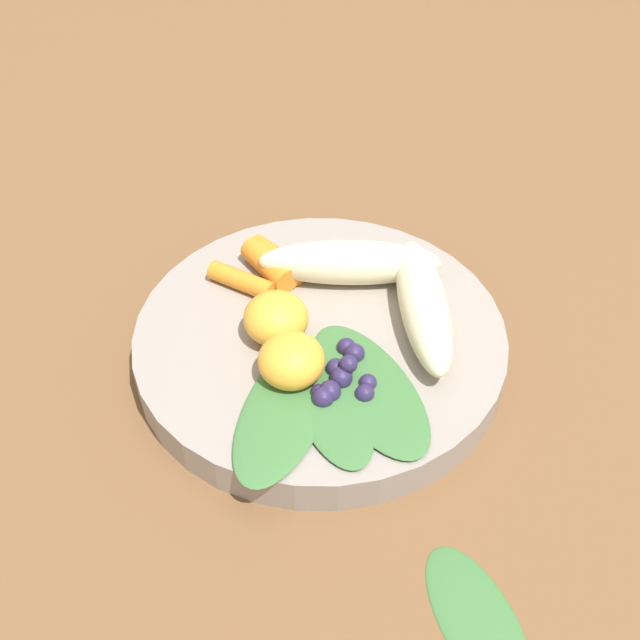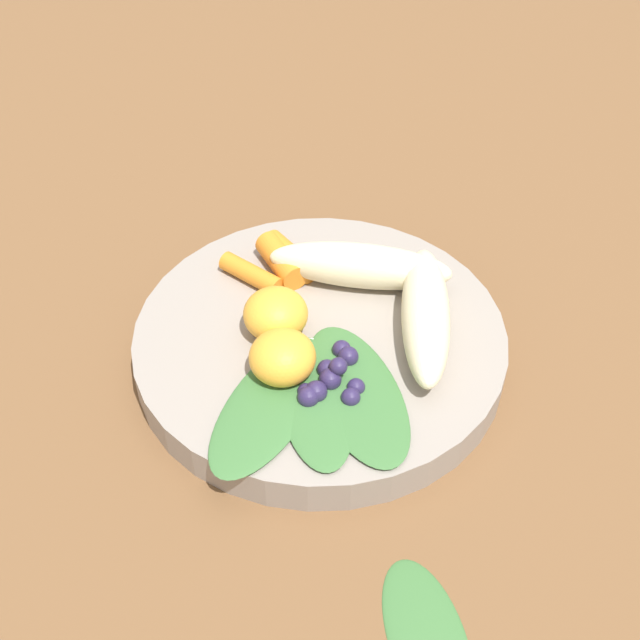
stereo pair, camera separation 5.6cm
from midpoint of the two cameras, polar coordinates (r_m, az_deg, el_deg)
The scene contains 15 objects.
ground_plane at distance 0.58m, azimuth -2.74°, elevation -2.65°, with size 2.40×2.40×0.00m, color brown.
bowl at distance 0.57m, azimuth -2.78°, elevation -1.77°, with size 0.26×0.26×0.03m, color gray.
banana_peeled_left at distance 0.59m, azimuth -0.61°, elevation 3.87°, with size 0.13×0.03×0.03m, color beige.
banana_peeled_right at distance 0.56m, azimuth 4.35°, elevation 0.95°, with size 0.13×0.03×0.03m, color beige.
orange_segment_near at distance 0.52m, azimuth -5.03°, elevation -2.96°, with size 0.04×0.04×0.03m, color #F4A833.
orange_segment_far at distance 0.55m, azimuth -5.95°, elevation -0.01°, with size 0.04×0.04×0.03m, color #F4A833.
carrot_front at distance 0.61m, azimuth -5.60°, elevation 4.05°, with size 0.02×0.02×0.05m, color orange.
carrot_mid_left at distance 0.60m, azimuth -6.16°, elevation 3.73°, with size 0.02×0.02×0.05m, color orange.
carrot_mid_right at distance 0.60m, azimuth -8.13°, elevation 2.59°, with size 0.01×0.01×0.05m, color orange.
blueberry_pile at distance 0.53m, azimuth -1.58°, elevation -3.96°, with size 0.06×0.05×0.02m.
coconut_shred_patch at distance 0.54m, azimuth -3.23°, elevation -3.24°, with size 0.04×0.04×0.00m, color white.
kale_leaf_left at distance 0.52m, azimuth -5.50°, elevation -6.21°, with size 0.13×0.05×0.01m, color #3D7038.
kale_leaf_right at distance 0.52m, azimuth -2.40°, elevation -5.82°, with size 0.11×0.04×0.01m, color #3D7038.
kale_leaf_rear at distance 0.52m, azimuth 0.37°, elevation -4.89°, with size 0.12×0.05×0.01m, color #3D7038.
kale_leaf_stray at distance 0.47m, azimuth 7.31°, elevation -19.92°, with size 0.09×0.04×0.01m, color #3D7038.
Camera 1 is at (-0.25, -0.32, 0.42)m, focal length 46.32 mm.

